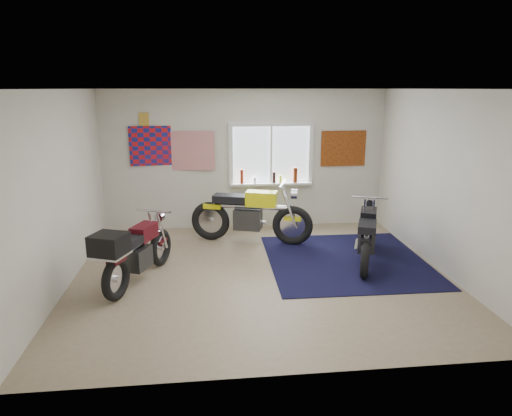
{
  "coord_description": "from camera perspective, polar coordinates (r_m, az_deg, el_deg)",
  "views": [
    {
      "loc": [
        -0.76,
        -6.33,
        2.71
      ],
      "look_at": [
        -0.02,
        0.4,
        0.93
      ],
      "focal_mm": 32.0,
      "sensor_mm": 36.0,
      "label": 1
    }
  ],
  "objects": [
    {
      "name": "maroon_tourer",
      "position": [
        6.63,
        -15.02,
        -5.34
      ],
      "size": [
        0.97,
        1.81,
        0.95
      ],
      "rotation": [
        0.0,
        0.0,
        1.19
      ],
      "color": "black",
      "rests_on": "ground"
    },
    {
      "name": "triumph_poster",
      "position": [
        9.29,
        10.86,
        7.32
      ],
      "size": [
        0.9,
        0.03,
        0.7
      ],
      "primitive_type": "cube",
      "color": "#A54C14",
      "rests_on": "room_shell"
    },
    {
      "name": "ground",
      "position": [
        6.93,
        0.56,
        -8.29
      ],
      "size": [
        5.5,
        5.5,
        0.0
      ],
      "primitive_type": "plane",
      "color": "#9E896B",
      "rests_on": "ground"
    },
    {
      "name": "oil_bottles",
      "position": [
        8.98,
        2.31,
        3.96
      ],
      "size": [
        1.14,
        0.09,
        0.3
      ],
      "color": "maroon",
      "rests_on": "window_assembly"
    },
    {
      "name": "flag_display",
      "position": [
        8.9,
        -13.85,
        10.73
      ],
      "size": [
        1.6,
        0.1,
        1.17
      ],
      "color": "red",
      "rests_on": "room_shell"
    },
    {
      "name": "navy_rug",
      "position": [
        7.59,
        11.2,
        -6.42
      ],
      "size": [
        2.53,
        2.63,
        0.01
      ],
      "primitive_type": "cube",
      "rotation": [
        0.0,
        0.0,
        -0.01
      ],
      "color": "black",
      "rests_on": "ground"
    },
    {
      "name": "black_chrome_bike",
      "position": [
        7.47,
        13.69,
        -3.49
      ],
      "size": [
        0.86,
        1.81,
        0.98
      ],
      "rotation": [
        0.0,
        0.0,
        1.2
      ],
      "color": "black",
      "rests_on": "navy_rug"
    },
    {
      "name": "yellow_triumph",
      "position": [
        8.17,
        -0.72,
        -0.98
      ],
      "size": [
        2.17,
        0.88,
        1.12
      ],
      "rotation": [
        0.0,
        0.0,
        -0.3
      ],
      "color": "black",
      "rests_on": "ground"
    },
    {
      "name": "window_assembly",
      "position": [
        8.99,
        1.89,
        6.17
      ],
      "size": [
        1.66,
        0.17,
        1.26
      ],
      "color": "white",
      "rests_on": "room_shell"
    },
    {
      "name": "room_shell",
      "position": [
        6.46,
        0.6,
        5.22
      ],
      "size": [
        5.5,
        5.5,
        5.5
      ],
      "color": "white",
      "rests_on": "ground"
    }
  ]
}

